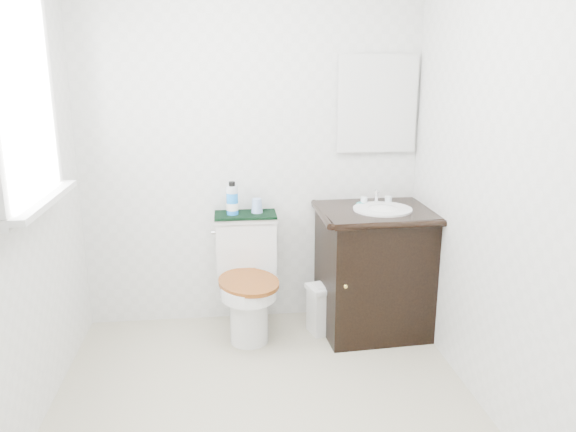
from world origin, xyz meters
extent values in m
plane|color=#A39B83|center=(0.00, 0.00, 0.00)|extent=(2.40, 2.40, 0.00)
plane|color=silver|center=(0.00, 1.20, 1.20)|extent=(2.40, 0.00, 2.40)
plane|color=silver|center=(0.00, -1.20, 1.20)|extent=(2.40, 0.00, 2.40)
plane|color=silver|center=(-1.10, 0.00, 1.20)|extent=(0.00, 2.40, 2.40)
plane|color=silver|center=(1.10, 0.00, 1.20)|extent=(0.00, 2.40, 2.40)
cube|color=white|center=(-1.07, 0.25, 1.55)|extent=(0.02, 0.70, 0.90)
cube|color=silver|center=(0.82, 1.18, 1.45)|extent=(0.50, 0.02, 0.60)
cylinder|color=silver|center=(-0.05, 0.82, 0.18)|extent=(0.24, 0.24, 0.37)
cube|color=silver|center=(-0.05, 1.07, 0.18)|extent=(0.24, 0.28, 0.37)
cube|color=silver|center=(-0.05, 1.09, 0.54)|extent=(0.39, 0.18, 0.35)
cube|color=silver|center=(-0.05, 1.09, 0.73)|extent=(0.41, 0.20, 0.03)
cylinder|color=silver|center=(-0.05, 0.78, 0.37)|extent=(0.35, 0.35, 0.08)
cylinder|color=brown|center=(-0.05, 0.78, 0.41)|extent=(0.45, 0.45, 0.03)
cube|color=black|center=(0.77, 0.91, 0.39)|extent=(0.70, 0.60, 0.78)
cube|color=black|center=(0.77, 0.90, 0.80)|extent=(0.74, 0.64, 0.04)
cylinder|color=silver|center=(0.80, 0.87, 0.83)|extent=(0.37, 0.37, 0.01)
ellipsoid|color=silver|center=(0.80, 0.88, 0.77)|extent=(0.31, 0.31, 0.16)
cylinder|color=silver|center=(0.80, 1.03, 0.87)|extent=(0.02, 0.02, 0.10)
cube|color=white|center=(0.45, 0.90, 0.15)|extent=(0.24, 0.20, 0.29)
cube|color=white|center=(0.45, 0.90, 0.31)|extent=(0.26, 0.23, 0.03)
cube|color=black|center=(-0.05, 1.09, 0.76)|extent=(0.40, 0.22, 0.02)
cylinder|color=#1B7FEC|center=(-0.13, 1.08, 0.84)|extent=(0.07, 0.07, 0.14)
cylinder|color=silver|center=(-0.13, 1.08, 0.93)|extent=(0.07, 0.07, 0.05)
cylinder|color=black|center=(-0.13, 1.08, 0.97)|extent=(0.04, 0.04, 0.03)
cone|color=#89A9E0|center=(0.03, 1.11, 0.81)|extent=(0.07, 0.07, 0.09)
ellipsoid|color=#1A7D7D|center=(0.70, 1.03, 0.83)|extent=(0.08, 0.05, 0.02)
camera|label=1|loc=(-0.17, -2.42, 1.69)|focal=35.00mm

